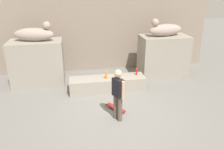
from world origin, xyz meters
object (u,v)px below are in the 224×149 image
at_px(statue_reclining_right, 165,29).
at_px(skateboard, 115,108).
at_px(statue_reclining_left, 35,34).
at_px(skater, 118,93).
at_px(bottle_orange, 106,76).
at_px(bottle_red, 137,72).

bearing_deg(statue_reclining_right, skateboard, 34.81).
relative_size(statue_reclining_left, skater, 1.00).
distance_m(bottle_orange, bottle_red, 1.29).
bearing_deg(skater, bottle_orange, 151.52).
bearing_deg(skateboard, bottle_orange, 149.97).
bearing_deg(bottle_red, skater, -118.59).
distance_m(skateboard, bottle_red, 2.13).
relative_size(skater, skateboard, 2.15).
bearing_deg(statue_reclining_right, bottle_red, 24.71).
bearing_deg(statue_reclining_left, skateboard, -34.29).
bearing_deg(bottle_orange, statue_reclining_left, 154.75).
xyz_separation_m(statue_reclining_right, bottle_red, (-1.52, -1.07, -1.48)).
bearing_deg(bottle_red, statue_reclining_left, 164.84).
distance_m(skater, skateboard, 1.04).
height_order(skateboard, bottle_orange, bottle_orange).
distance_m(statue_reclining_left, skater, 4.47).
relative_size(skater, bottle_orange, 5.60).
xyz_separation_m(skateboard, bottle_red, (1.19, 1.66, 0.60)).
height_order(statue_reclining_left, bottle_red, statue_reclining_left).
relative_size(statue_reclining_left, bottle_orange, 5.62).
bearing_deg(skateboard, statue_reclining_right, 101.91).
height_order(statue_reclining_right, skateboard, statue_reclining_right).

